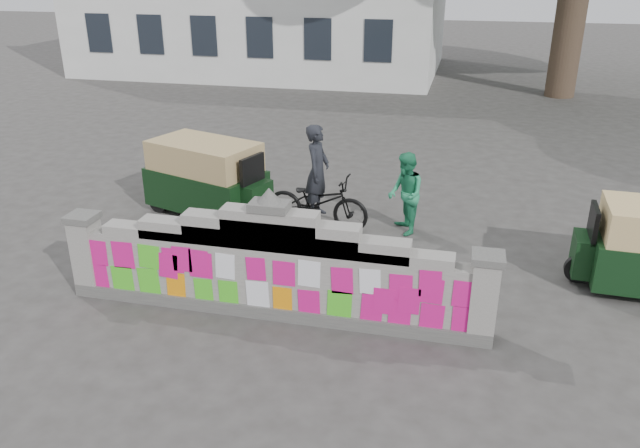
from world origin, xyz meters
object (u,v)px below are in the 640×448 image
object	(u,v)px
cyclist_rider	(317,184)
pedestrian	(405,194)
cyclist_bike	(317,202)
rickshaw_left	(208,177)

from	to	relation	value
cyclist_rider	pedestrian	xyz separation A→B (m)	(1.69, 0.14, -0.12)
pedestrian	cyclist_bike	bearing A→B (deg)	-107.52
cyclist_bike	pedestrian	xyz separation A→B (m)	(1.69, 0.14, 0.26)
cyclist_rider	cyclist_bike	bearing A→B (deg)	94.79
cyclist_bike	rickshaw_left	world-z (taller)	rickshaw_left
cyclist_bike	cyclist_rider	bearing A→B (deg)	-85.21
cyclist_rider	pedestrian	world-z (taller)	cyclist_rider
cyclist_rider	rickshaw_left	size ratio (longest dim) A/B	0.65
cyclist_bike	rickshaw_left	bearing A→B (deg)	89.33
cyclist_bike	pedestrian	distance (m)	1.72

